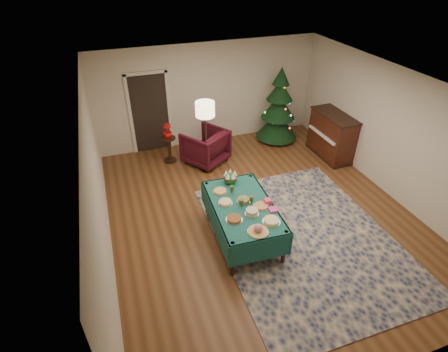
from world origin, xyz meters
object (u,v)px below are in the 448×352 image
object	(u,v)px
potted_plant	(168,134)
piano	(331,136)
armchair	(205,145)
christmas_tree	(279,109)
buffet_table	(243,211)
gift_box	(268,202)
side_table	(169,150)
floor_lamp	(205,114)

from	to	relation	value
potted_plant	piano	size ratio (longest dim) A/B	0.28
armchair	christmas_tree	size ratio (longest dim) A/B	0.47
buffet_table	potted_plant	world-z (taller)	potted_plant
gift_box	potted_plant	bearing A→B (deg)	109.25
side_table	potted_plant	bearing A→B (deg)	0.00
buffet_table	potted_plant	bearing A→B (deg)	102.61
potted_plant	gift_box	bearing A→B (deg)	-70.75
armchair	christmas_tree	world-z (taller)	christmas_tree
gift_box	floor_lamp	bearing A→B (deg)	99.04
floor_lamp	christmas_tree	distance (m)	2.63
armchair	gift_box	bearing A→B (deg)	62.05
potted_plant	christmas_tree	bearing A→B (deg)	3.29
armchair	side_table	bearing A→B (deg)	-55.75
buffet_table	christmas_tree	world-z (taller)	christmas_tree
floor_lamp	potted_plant	bearing A→B (deg)	133.75
floor_lamp	potted_plant	xyz separation A→B (m)	(-0.76, 0.79, -0.76)
armchair	potted_plant	size ratio (longest dim) A/B	2.55
potted_plant	piano	distance (m)	4.18
buffet_table	armchair	xyz separation A→B (m)	(0.14, 2.86, -0.11)
floor_lamp	gift_box	bearing A→B (deg)	-80.96
armchair	christmas_tree	xyz separation A→B (m)	(2.27, 0.53, 0.45)
floor_lamp	potted_plant	size ratio (longest dim) A/B	4.74
buffet_table	piano	world-z (taller)	piano
floor_lamp	christmas_tree	size ratio (longest dim) A/B	0.87
floor_lamp	side_table	distance (m)	1.63
gift_box	christmas_tree	distance (m)	4.01
buffet_table	side_table	bearing A→B (deg)	102.61
side_table	christmas_tree	bearing A→B (deg)	3.29
buffet_table	potted_plant	distance (m)	3.29
floor_lamp	side_table	size ratio (longest dim) A/B	2.70
side_table	christmas_tree	size ratio (longest dim) A/B	0.32
side_table	buffet_table	bearing A→B (deg)	-77.39
christmas_tree	floor_lamp	bearing A→B (deg)	-157.76
gift_box	christmas_tree	size ratio (longest dim) A/B	0.06
side_table	floor_lamp	bearing A→B (deg)	-46.25
armchair	floor_lamp	size ratio (longest dim) A/B	0.54
piano	gift_box	bearing A→B (deg)	-142.44
buffet_table	gift_box	distance (m)	0.49
armchair	side_table	size ratio (longest dim) A/B	1.45
buffet_table	side_table	size ratio (longest dim) A/B	2.95
gift_box	side_table	world-z (taller)	gift_box
floor_lamp	piano	distance (m)	3.42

